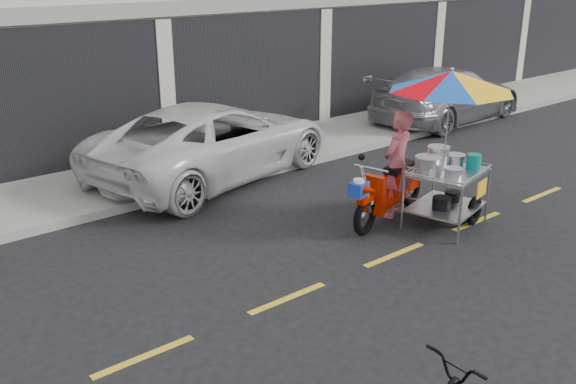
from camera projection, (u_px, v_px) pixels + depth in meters
ground at (394, 255)px, 9.29m from camera, size 90.00×90.00×0.00m
sidewalk at (194, 163)px, 13.26m from camera, size 45.00×3.00×0.15m
centerline at (394, 255)px, 9.29m from camera, size 42.00×0.10×0.01m
white_pickup at (214, 140)px, 12.45m from camera, size 5.68×3.57×1.46m
silver_pickup at (447, 94)px, 16.80m from camera, size 5.04×2.36×1.42m
food_vendor_rig at (430, 127)px, 9.99m from camera, size 2.85×2.34×2.53m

